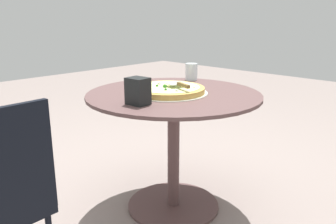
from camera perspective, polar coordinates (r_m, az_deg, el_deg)
The scene contains 6 objects.
ground_plane at distance 2.23m, azimuth 0.86°, elevation -15.09°, with size 10.00×10.00×0.00m, color gray.
patio_table at distance 2.01m, azimuth 0.92°, elevation -2.41°, with size 0.98×0.98×0.71m.
pizza_on_tray at distance 1.96m, azimuth -0.00°, elevation 3.65°, with size 0.45×0.45×0.05m.
pizza_server at distance 1.90m, azimuth 1.74°, elevation 4.56°, with size 0.11×0.21×0.02m.
drinking_cup at distance 2.36m, azimuth 3.85°, elevation 6.59°, with size 0.08×0.08×0.11m, color silver.
napkin_dispenser at distance 1.70m, azimuth -4.94°, elevation 3.42°, with size 0.10×0.09×0.13m, color black.
Camera 1 is at (1.41, 1.30, 1.14)m, focal length 37.29 mm.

